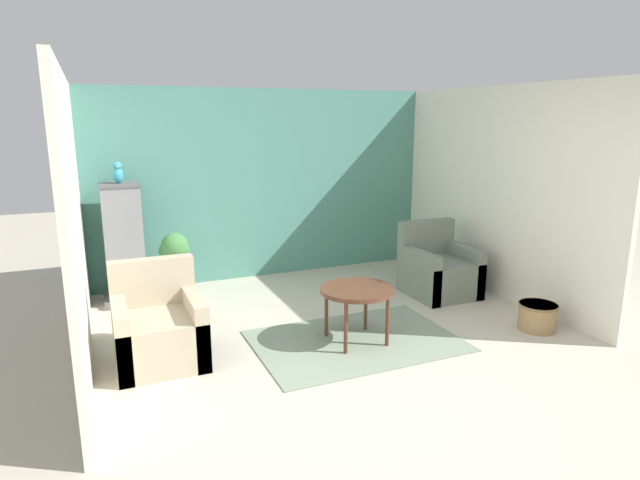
# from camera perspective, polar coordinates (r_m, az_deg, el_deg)

# --- Properties ---
(ground_plane) EXTENTS (20.00, 20.00, 0.00)m
(ground_plane) POSITION_cam_1_polar(r_m,az_deg,el_deg) (4.28, 9.68, -16.10)
(ground_plane) COLOR beige
(ground_plane) RESTS_ON ground
(wall_back_accent) EXTENTS (4.56, 0.06, 2.42)m
(wall_back_accent) POSITION_cam_1_polar(r_m,az_deg,el_deg) (7.01, -5.78, 5.91)
(wall_back_accent) COLOR #4C897A
(wall_back_accent) RESTS_ON ground_plane
(wall_left) EXTENTS (0.06, 3.50, 2.42)m
(wall_left) POSITION_cam_1_polar(r_m,az_deg,el_deg) (4.94, -24.74, 1.78)
(wall_left) COLOR silver
(wall_left) RESTS_ON ground_plane
(wall_right) EXTENTS (0.06, 3.50, 2.42)m
(wall_right) POSITION_cam_1_polar(r_m,az_deg,el_deg) (6.57, 18.39, 4.83)
(wall_right) COLOR silver
(wall_right) RESTS_ON ground_plane
(area_rug) EXTENTS (1.89, 1.30, 0.01)m
(area_rug) POSITION_cam_1_polar(r_m,az_deg,el_deg) (5.14, 3.85, -10.69)
(area_rug) COLOR gray
(area_rug) RESTS_ON ground_plane
(coffee_table) EXTENTS (0.68, 0.68, 0.53)m
(coffee_table) POSITION_cam_1_polar(r_m,az_deg,el_deg) (4.97, 3.93, -5.67)
(coffee_table) COLOR #512D1E
(coffee_table) RESTS_ON ground_plane
(armchair_left) EXTENTS (0.73, 0.77, 0.85)m
(armchair_left) POSITION_cam_1_polar(r_m,az_deg,el_deg) (4.86, -16.83, -9.18)
(armchair_left) COLOR tan
(armchair_left) RESTS_ON ground_plane
(armchair_right) EXTENTS (0.73, 0.77, 0.85)m
(armchair_right) POSITION_cam_1_polar(r_m,az_deg,el_deg) (6.50, 12.50, -3.26)
(armchair_right) COLOR slate
(armchair_right) RESTS_ON ground_plane
(birdcage) EXTENTS (0.52, 0.52, 1.36)m
(birdcage) POSITION_cam_1_polar(r_m,az_deg,el_deg) (6.40, -20.19, -0.51)
(birdcage) COLOR #555559
(birdcage) RESTS_ON ground_plane
(parrot) EXTENTS (0.11, 0.20, 0.24)m
(parrot) POSITION_cam_1_polar(r_m,az_deg,el_deg) (6.28, -20.76, 6.68)
(parrot) COLOR teal
(parrot) RESTS_ON birdcage
(potted_plant) EXTENTS (0.35, 0.31, 0.76)m
(potted_plant) POSITION_cam_1_polar(r_m,az_deg,el_deg) (6.45, -15.22, -1.58)
(potted_plant) COLOR beige
(potted_plant) RESTS_ON ground_plane
(wicker_basket) EXTENTS (0.38, 0.38, 0.27)m
(wicker_basket) POSITION_cam_1_polar(r_m,az_deg,el_deg) (5.77, 22.18, -7.48)
(wicker_basket) COLOR #A37F51
(wicker_basket) RESTS_ON ground_plane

